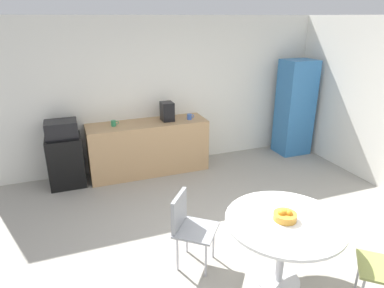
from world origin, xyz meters
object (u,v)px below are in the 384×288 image
object	(u,v)px
fruit_bowl	(285,216)
coffee_maker	(167,111)
chair_gray	(187,222)
mug_green	(114,123)
mug_white	(190,117)
mini_fridge	(66,161)
round_table	(284,231)
locker_cabinet	(295,108)
microwave	(61,129)

from	to	relation	value
fruit_bowl	coffee_maker	distance (m)	3.10
chair_gray	mug_green	xyz separation A→B (m)	(-0.38, 2.47, 0.43)
chair_gray	mug_white	size ratio (longest dim) A/B	6.43
mini_fridge	fruit_bowl	bearing A→B (deg)	-57.53
fruit_bowl	mug_green	world-z (taller)	mug_green
fruit_bowl	coffee_maker	bearing A→B (deg)	94.57
mini_fridge	mug_green	distance (m)	0.97
round_table	coffee_maker	distance (m)	3.13
round_table	mug_white	size ratio (longest dim) A/B	8.93
locker_cabinet	fruit_bowl	size ratio (longest dim) A/B	8.19
microwave	coffee_maker	xyz separation A→B (m)	(1.71, 0.00, 0.12)
microwave	fruit_bowl	xyz separation A→B (m)	(1.96, -3.08, -0.15)
microwave	mug_white	bearing A→B (deg)	-1.86
chair_gray	coffee_maker	bearing A→B (deg)	77.91
mini_fridge	coffee_maker	size ratio (longest dim) A/B	2.54
locker_cabinet	mug_white	world-z (taller)	locker_cabinet
chair_gray	mug_green	distance (m)	2.53
locker_cabinet	mug_green	size ratio (longest dim) A/B	14.17
mini_fridge	mug_green	bearing A→B (deg)	0.44
microwave	fruit_bowl	size ratio (longest dim) A/B	2.15
round_table	mug_white	world-z (taller)	mug_white
round_table	mug_green	world-z (taller)	mug_green
locker_cabinet	chair_gray	world-z (taller)	locker_cabinet
mini_fridge	microwave	distance (m)	0.54
fruit_bowl	round_table	bearing A→B (deg)	-60.55
mini_fridge	chair_gray	bearing A→B (deg)	-64.30
mug_white	mug_green	world-z (taller)	same
coffee_maker	microwave	bearing A→B (deg)	180.00
round_table	coffee_maker	bearing A→B (deg)	94.61
microwave	chair_gray	size ratio (longest dim) A/B	0.58
locker_cabinet	round_table	xyz separation A→B (m)	(-2.30, -2.98, -0.30)
fruit_bowl	locker_cabinet	bearing A→B (deg)	52.28
chair_gray	coffee_maker	xyz separation A→B (m)	(0.53, 2.46, 0.54)
round_table	fruit_bowl	distance (m)	0.18
microwave	mug_green	size ratio (longest dim) A/B	3.72
mug_white	coffee_maker	xyz separation A→B (m)	(-0.38, 0.07, 0.11)
locker_cabinet	coffee_maker	xyz separation A→B (m)	(-2.55, 0.10, 0.15)
locker_cabinet	fruit_bowl	bearing A→B (deg)	-127.72
mini_fridge	chair_gray	size ratio (longest dim) A/B	0.98
locker_cabinet	mug_white	bearing A→B (deg)	179.15
round_table	mug_green	distance (m)	3.32
fruit_bowl	mug_white	distance (m)	3.02
round_table	mug_green	bearing A→B (deg)	110.55
mug_white	mug_green	distance (m)	1.29
mini_fridge	locker_cabinet	size ratio (longest dim) A/B	0.44
chair_gray	fruit_bowl	bearing A→B (deg)	-38.51
chair_gray	mug_white	distance (m)	2.60
locker_cabinet	chair_gray	bearing A→B (deg)	-142.47
locker_cabinet	mug_green	bearing A→B (deg)	178.24
mini_fridge	fruit_bowl	distance (m)	3.67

